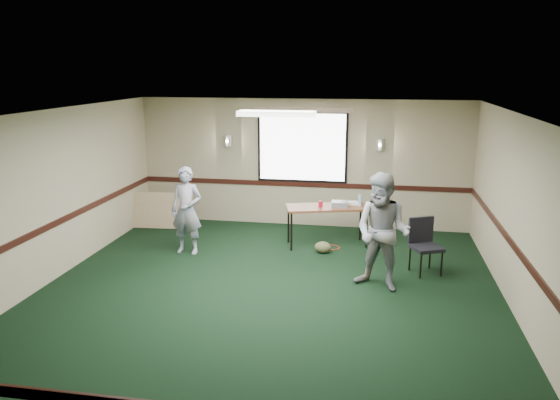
% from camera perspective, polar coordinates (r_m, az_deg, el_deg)
% --- Properties ---
extents(ground, '(8.00, 8.00, 0.00)m').
position_cam_1_polar(ground, '(8.18, -1.62, -10.36)').
color(ground, black).
rests_on(ground, ground).
extents(room_shell, '(8.00, 8.02, 8.00)m').
position_cam_1_polar(room_shell, '(9.71, 0.85, 3.32)').
color(room_shell, tan).
rests_on(room_shell, ground).
extents(folding_table, '(1.65, 1.01, 0.77)m').
position_cam_1_polar(folding_table, '(10.36, 4.96, -0.96)').
color(folding_table, brown).
rests_on(folding_table, ground).
extents(projector, '(0.32, 0.27, 0.10)m').
position_cam_1_polar(projector, '(10.33, 6.25, -0.42)').
color(projector, gray).
rests_on(projector, folding_table).
extents(game_console, '(0.25, 0.21, 0.05)m').
position_cam_1_polar(game_console, '(10.54, 7.51, -0.31)').
color(game_console, white).
rests_on(game_console, folding_table).
extents(red_cup, '(0.08, 0.08, 0.12)m').
position_cam_1_polar(red_cup, '(10.27, 4.26, -0.42)').
color(red_cup, '#B30B20').
rests_on(red_cup, folding_table).
extents(water_bottle, '(0.06, 0.06, 0.22)m').
position_cam_1_polar(water_bottle, '(10.40, 8.36, -0.06)').
color(water_bottle, '#86C5DC').
rests_on(water_bottle, folding_table).
extents(duffel_bag, '(0.33, 0.26, 0.22)m').
position_cam_1_polar(duffel_bag, '(10.10, 4.50, -4.95)').
color(duffel_bag, '#4F4F2D').
rests_on(duffel_bag, ground).
extents(cable_coil, '(0.40, 0.40, 0.02)m').
position_cam_1_polar(cable_coil, '(10.42, 5.43, -4.96)').
color(cable_coil, red).
rests_on(cable_coil, ground).
extents(folded_table, '(1.49, 0.33, 0.76)m').
position_cam_1_polar(folded_table, '(11.85, -12.75, -1.06)').
color(folded_table, tan).
rests_on(folded_table, ground).
extents(conference_chair, '(0.60, 0.61, 0.91)m').
position_cam_1_polar(conference_chair, '(9.36, 14.80, -4.15)').
color(conference_chair, black).
rests_on(conference_chair, ground).
extents(person_left, '(0.61, 0.42, 1.60)m').
position_cam_1_polar(person_left, '(10.04, -9.72, -1.08)').
color(person_left, '#465B9A').
rests_on(person_left, ground).
extents(person_right, '(1.08, 0.97, 1.81)m').
position_cam_1_polar(person_right, '(8.41, 10.67, -3.32)').
color(person_right, '#7899BC').
rests_on(person_right, ground).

